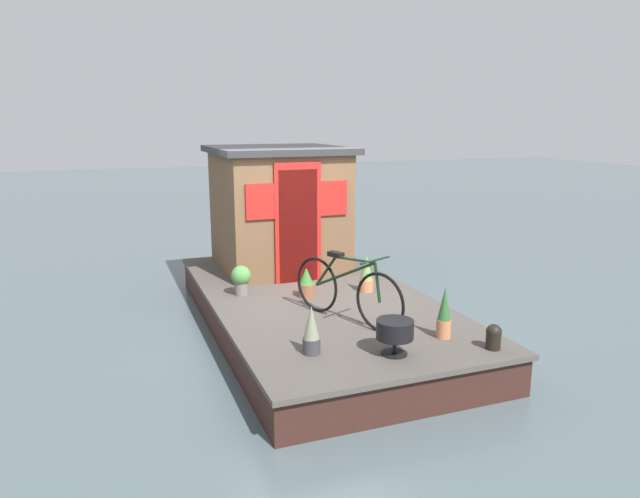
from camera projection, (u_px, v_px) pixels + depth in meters
The scene contains 11 objects.
ground_plane at pixel (315, 328), 8.22m from camera, with size 60.00×60.00×0.00m, color #4C5B60.
houseboat_deck at pixel (315, 311), 8.17m from camera, with size 5.68×2.90×0.50m.
houseboat_cabin at pixel (278, 207), 9.47m from camera, with size 2.20×2.08×1.98m.
bicycle at pixel (347, 290), 6.96m from camera, with size 1.61×0.78×0.85m.
potted_plant_geranium at pixel (306, 283), 7.98m from camera, with size 0.22×0.22×0.41m.
potted_plant_lavender at pixel (444, 314), 6.45m from camera, with size 0.16×0.16×0.60m.
potted_plant_fern at pixel (241, 278), 8.05m from camera, with size 0.28×0.28×0.42m.
potted_plant_basil at pixel (311, 331), 6.02m from camera, with size 0.19×0.19×0.52m.
potted_plant_rosemary at pixel (366, 274), 8.22m from camera, with size 0.21×0.21×0.54m.
charcoal_grill at pixel (395, 331), 5.99m from camera, with size 0.39×0.39×0.38m.
mooring_bollard at pixel (494, 336), 6.16m from camera, with size 0.17×0.17×0.28m.
Camera 1 is at (-7.29, 2.70, 2.90)m, focal length 32.40 mm.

